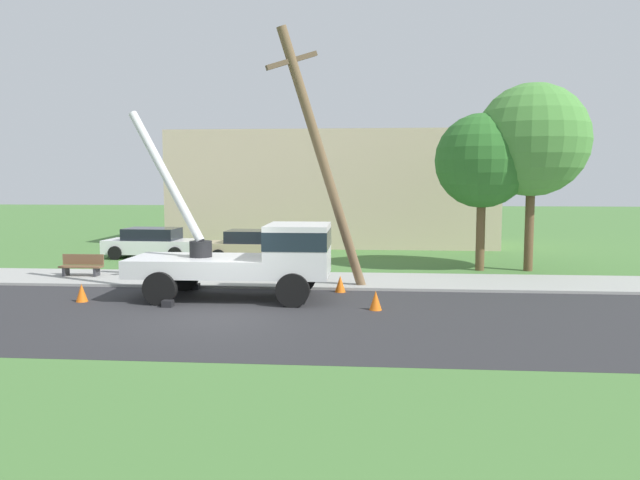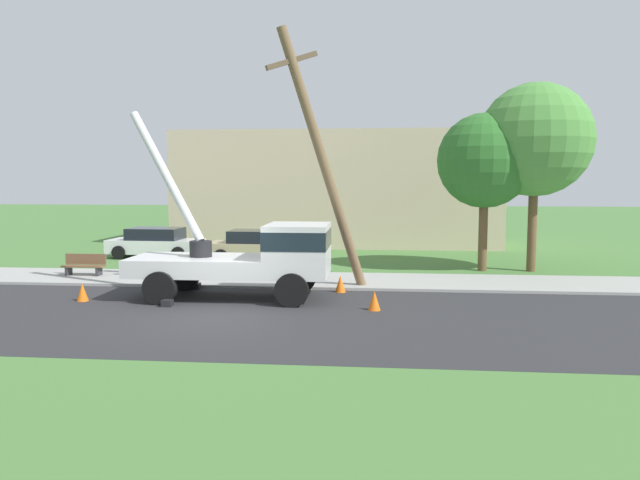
{
  "view_description": "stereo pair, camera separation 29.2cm",
  "coord_description": "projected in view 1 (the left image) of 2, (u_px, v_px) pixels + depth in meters",
  "views": [
    {
      "loc": [
        4.15,
        -16.05,
        3.71
      ],
      "look_at": [
        2.52,
        3.64,
        1.76
      ],
      "focal_mm": 34.24,
      "sensor_mm": 36.0,
      "label": 1
    },
    {
      "loc": [
        4.44,
        -16.02,
        3.71
      ],
      "look_at": [
        2.52,
        3.64,
        1.76
      ],
      "focal_mm": 34.24,
      "sensor_mm": 36.0,
      "label": 2
    }
  ],
  "objects": [
    {
      "name": "utility_truck",
      "position": [
        257.0,
        254.0,
        19.02
      ],
      "size": [
        6.79,
        3.2,
        5.98
      ],
      "color": "silver",
      "rests_on": "ground"
    },
    {
      "name": "roadside_tree_near",
      "position": [
        482.0,
        161.0,
        24.67
      ],
      "size": [
        3.83,
        3.83,
        6.4
      ],
      "color": "brown",
      "rests_on": "ground"
    },
    {
      "name": "sidewalk_strip",
      "position": [
        257.0,
        280.0,
        22.46
      ],
      "size": [
        80.0,
        3.43,
        0.1
      ],
      "primitive_type": "cube",
      "color": "#9E9E99",
      "rests_on": "ground"
    },
    {
      "name": "lowrise_building_backdrop",
      "position": [
        333.0,
        189.0,
        35.22
      ],
      "size": [
        18.0,
        6.0,
        6.4
      ],
      "primitive_type": "cube",
      "color": "#C6B293",
      "rests_on": "ground"
    },
    {
      "name": "traffic_cone_behind",
      "position": [
        82.0,
        293.0,
        18.6
      ],
      "size": [
        0.36,
        0.36,
        0.56
      ],
      "primitive_type": "cone",
      "color": "orange",
      "rests_on": "ground"
    },
    {
      "name": "traffic_cone_ahead",
      "position": [
        376.0,
        300.0,
        17.41
      ],
      "size": [
        0.36,
        0.36,
        0.56
      ],
      "primitive_type": "cone",
      "color": "orange",
      "rests_on": "ground"
    },
    {
      "name": "road_asphalt",
      "position": [
        217.0,
        316.0,
        16.62
      ],
      "size": [
        80.0,
        8.37,
        0.01
      ],
      "primitive_type": "cube",
      "color": "#2B2B2D",
      "rests_on": "ground"
    },
    {
      "name": "ground_plane",
      "position": [
        281.0,
        259.0,
        28.52
      ],
      "size": [
        120.0,
        120.0,
        0.0
      ],
      "primitive_type": "plane",
      "color": "#477538"
    },
    {
      "name": "parked_sedan_tan",
      "position": [
        255.0,
        246.0,
        27.77
      ],
      "size": [
        4.45,
        2.1,
        1.42
      ],
      "color": "tan",
      "rests_on": "ground"
    },
    {
      "name": "park_bench",
      "position": [
        82.0,
        266.0,
        23.04
      ],
      "size": [
        1.6,
        0.45,
        0.9
      ],
      "color": "brown",
      "rests_on": "ground"
    },
    {
      "name": "roadside_tree_far",
      "position": [
        532.0,
        140.0,
        24.46
      ],
      "size": [
        4.53,
        4.53,
        7.57
      ],
      "color": "brown",
      "rests_on": "ground"
    },
    {
      "name": "parked_sedan_white",
      "position": [
        152.0,
        243.0,
        29.08
      ],
      "size": [
        4.47,
        2.13,
        1.42
      ],
      "color": "silver",
      "rests_on": "ground"
    },
    {
      "name": "traffic_cone_curbside",
      "position": [
        340.0,
        284.0,
        20.19
      ],
      "size": [
        0.36,
        0.36,
        0.56
      ],
      "primitive_type": "cone",
      "color": "orange",
      "rests_on": "ground"
    },
    {
      "name": "leaning_utility_pole",
      "position": [
        322.0,
        159.0,
        20.07
      ],
      "size": [
        3.26,
        2.03,
        8.6
      ],
      "color": "brown",
      "rests_on": "ground"
    }
  ]
}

